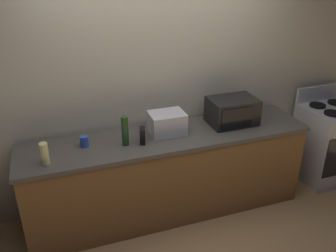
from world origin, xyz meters
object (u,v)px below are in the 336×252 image
at_px(stove_range, 327,143).
at_px(microwave, 232,111).
at_px(cordless_phone, 143,136).
at_px(mug_blue, 84,141).
at_px(toaster_oven, 167,123).
at_px(bottle_wine, 125,131).
at_px(bottle_vinegar, 45,154).

height_order(stove_range, microwave, microwave).
xyz_separation_m(cordless_phone, mug_blue, (-0.52, 0.11, -0.02)).
bearing_deg(cordless_phone, toaster_oven, 39.70).
bearing_deg(stove_range, mug_blue, 179.01).
distance_m(microwave, bottle_wine, 1.15).
height_order(toaster_oven, bottle_vinegar, toaster_oven).
xyz_separation_m(toaster_oven, bottle_vinegar, (-1.15, -0.21, -0.01)).
relative_size(microwave, bottle_wine, 1.70).
xyz_separation_m(cordless_phone, bottle_vinegar, (-0.86, -0.09, 0.02)).
relative_size(stove_range, microwave, 2.25).
bearing_deg(mug_blue, microwave, 0.00).
distance_m(toaster_oven, mug_blue, 0.80).
bearing_deg(microwave, toaster_oven, 179.01).
xyz_separation_m(bottle_vinegar, bottle_wine, (0.71, 0.10, 0.04)).
distance_m(stove_range, toaster_oven, 2.06).
relative_size(cordless_phone, mug_blue, 1.49).
bearing_deg(cordless_phone, mug_blue, -176.31).
distance_m(toaster_oven, bottle_vinegar, 1.17).
height_order(microwave, bottle_wine, bottle_wine).
relative_size(microwave, cordless_phone, 3.20).
bearing_deg(stove_range, microwave, 177.86).
xyz_separation_m(microwave, toaster_oven, (-0.70, 0.01, -0.03)).
bearing_deg(bottle_wine, microwave, 4.89).
distance_m(microwave, bottle_vinegar, 1.86).
relative_size(toaster_oven, bottle_vinegar, 1.76).
bearing_deg(toaster_oven, stove_range, -1.73).
height_order(cordless_phone, bottle_vinegar, bottle_vinegar).
xyz_separation_m(toaster_oven, mug_blue, (-0.80, -0.01, -0.05)).
bearing_deg(toaster_oven, microwave, -0.99).
bearing_deg(cordless_phone, stove_range, 17.49).
bearing_deg(bottle_vinegar, cordless_phone, 5.95).
bearing_deg(microwave, stove_range, -2.14).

